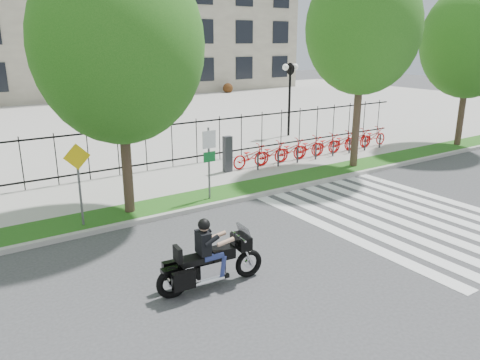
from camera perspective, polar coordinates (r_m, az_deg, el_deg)
ground at (r=12.69m, az=5.43°, el=-8.80°), size 120.00×120.00×0.00m
curb at (r=15.79m, az=-3.97°, el=-3.23°), size 60.00×0.20×0.15m
grass_verge at (r=16.50m, az=-5.45°, el=-2.39°), size 60.00×1.50×0.15m
sidewalk at (r=18.63m, az=-9.12°, el=-0.28°), size 60.00×3.50×0.15m
plaza at (r=35.02m, az=-21.42°, el=6.67°), size 80.00×34.00×0.10m
crosswalk_stripes at (r=15.97m, az=19.05°, el=-4.19°), size 5.70×8.00×0.01m
iron_fence at (r=19.92m, az=-11.39°, el=3.90°), size 30.00×0.06×2.00m
lamp_post_right at (r=27.18m, az=6.11°, el=11.86°), size 1.06×0.70×4.25m
street_tree_1 at (r=14.63m, az=-14.63°, el=15.60°), size 5.06×5.06×8.07m
street_tree_2 at (r=20.52m, az=14.77°, el=17.44°), size 4.67×4.67×8.45m
street_tree_3 at (r=26.85m, az=26.33°, el=14.90°), size 4.89×4.89×8.05m
bike_share_station at (r=22.51m, az=9.28°, el=4.13°), size 10.00×0.86×1.50m
sign_pole_regulatory at (r=15.89m, az=-3.79°, el=3.17°), size 0.50×0.09×2.50m
sign_pole_warning at (r=14.30m, az=-19.10°, el=0.74°), size 0.78×0.09×2.49m
motorcycle_rider at (r=10.75m, az=-3.58°, el=-9.66°), size 2.65×0.84×2.04m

